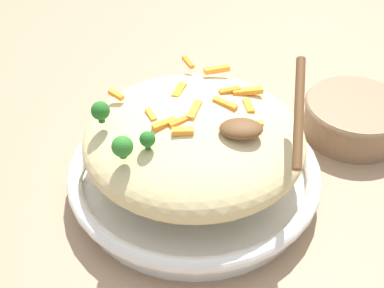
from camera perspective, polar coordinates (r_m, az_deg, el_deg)
ground_plane at (r=0.80m, az=0.00°, el=-4.73°), size 2.40×2.40×0.00m
serving_bowl at (r=0.79m, az=0.00°, el=-3.32°), size 0.37×0.37×0.05m
pasta_mound at (r=0.74m, az=0.00°, el=0.50°), size 0.31×0.30×0.10m
carrot_piece_0 at (r=0.71m, az=0.26°, el=3.57°), size 0.02×0.04×0.01m
carrot_piece_1 at (r=0.70m, az=5.98°, el=1.99°), size 0.04×0.02×0.01m
carrot_piece_2 at (r=0.76m, az=-1.64°, el=5.74°), size 0.02×0.04×0.01m
carrot_piece_3 at (r=0.71m, az=-4.68°, el=3.11°), size 0.02×0.03×0.01m
carrot_piece_4 at (r=0.67m, az=-1.26°, el=1.37°), size 0.03×0.01×0.01m
carrot_piece_5 at (r=0.76m, az=3.81°, el=5.69°), size 0.03×0.02×0.01m
carrot_piece_6 at (r=0.76m, az=-8.37°, el=5.25°), size 0.02×0.02×0.01m
carrot_piece_7 at (r=0.73m, az=5.82°, el=4.07°), size 0.02×0.03×0.01m
carrot_piece_8 at (r=0.82m, az=-0.65°, el=8.75°), size 0.02×0.03×0.01m
carrot_piece_9 at (r=0.69m, az=-3.25°, el=2.12°), size 0.03×0.03×0.01m
carrot_piece_10 at (r=0.76m, az=5.73°, el=5.66°), size 0.05×0.02×0.01m
carrot_piece_11 at (r=0.80m, az=2.45°, el=7.98°), size 0.04×0.02×0.01m
carrot_piece_12 at (r=0.73m, az=3.29°, el=4.29°), size 0.03×0.03×0.01m
carrot_piece_13 at (r=0.69m, az=-1.36°, el=2.53°), size 0.04×0.03×0.01m
broccoli_floret_0 at (r=0.70m, az=-10.03°, el=3.50°), size 0.02×0.02×0.03m
broccoli_floret_1 at (r=0.65m, az=-7.75°, el=-0.29°), size 0.03×0.03×0.03m
broccoli_floret_2 at (r=0.66m, az=-5.08°, el=0.50°), size 0.02×0.02×0.02m
serving_spoon at (r=0.67m, az=7.12°, el=2.27°), size 0.11×0.14×0.08m
companion_bowl at (r=0.92m, az=16.82°, el=2.88°), size 0.17×0.17×0.06m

